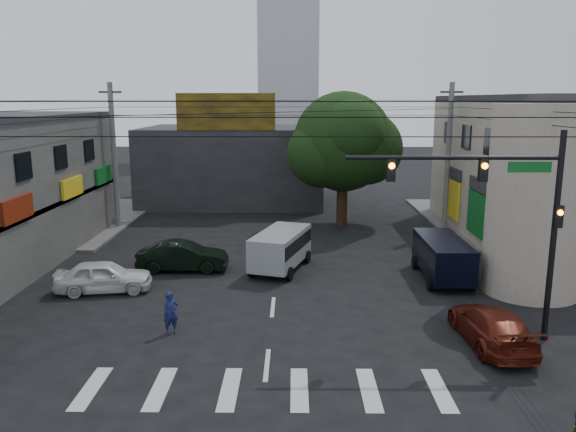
{
  "coord_description": "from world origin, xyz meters",
  "views": [
    {
      "loc": [
        0.83,
        -19.23,
        8.15
      ],
      "look_at": [
        0.59,
        4.0,
        3.32
      ],
      "focal_mm": 35.0,
      "sensor_mm": 36.0,
      "label": 1
    }
  ],
  "objects_px": {
    "street_tree": "(343,142)",
    "silver_minivan": "(281,251)",
    "utility_pole_far_left": "(114,157)",
    "white_compact": "(104,276)",
    "dark_sedan": "(183,256)",
    "navy_van": "(442,259)",
    "traffic_gantry": "(506,202)",
    "utility_pole_far_right": "(448,157)",
    "traffic_officer": "(171,313)",
    "maroon_sedan": "(491,326)"
  },
  "relations": [
    {
      "from": "street_tree",
      "to": "traffic_officer",
      "type": "xyz_separation_m",
      "value": [
        -7.51,
        -17.59,
        -4.71
      ]
    },
    {
      "from": "silver_minivan",
      "to": "dark_sedan",
      "type": "bearing_deg",
      "value": 109.86
    },
    {
      "from": "white_compact",
      "to": "traffic_officer",
      "type": "relative_size",
      "value": 2.79
    },
    {
      "from": "white_compact",
      "to": "silver_minivan",
      "type": "relative_size",
      "value": 0.89
    },
    {
      "from": "white_compact",
      "to": "silver_minivan",
      "type": "xyz_separation_m",
      "value": [
        7.55,
        3.31,
        0.26
      ]
    },
    {
      "from": "maroon_sedan",
      "to": "navy_van",
      "type": "xyz_separation_m",
      "value": [
        0.15,
        7.02,
        0.3
      ]
    },
    {
      "from": "street_tree",
      "to": "navy_van",
      "type": "xyz_separation_m",
      "value": [
        3.68,
        -11.34,
        -4.52
      ]
    },
    {
      "from": "street_tree",
      "to": "silver_minivan",
      "type": "height_order",
      "value": "street_tree"
    },
    {
      "from": "utility_pole_far_right",
      "to": "traffic_officer",
      "type": "distance_m",
      "value": 22.05
    },
    {
      "from": "silver_minivan",
      "to": "utility_pole_far_left",
      "type": "bearing_deg",
      "value": 67.39
    },
    {
      "from": "traffic_gantry",
      "to": "navy_van",
      "type": "relative_size",
      "value": 1.52
    },
    {
      "from": "silver_minivan",
      "to": "traffic_officer",
      "type": "relative_size",
      "value": 3.12
    },
    {
      "from": "dark_sedan",
      "to": "silver_minivan",
      "type": "distance_m",
      "value": 4.74
    },
    {
      "from": "utility_pole_far_right",
      "to": "silver_minivan",
      "type": "height_order",
      "value": "utility_pole_far_right"
    },
    {
      "from": "street_tree",
      "to": "traffic_gantry",
      "type": "bearing_deg",
      "value": -78.01
    },
    {
      "from": "street_tree",
      "to": "dark_sedan",
      "type": "height_order",
      "value": "street_tree"
    },
    {
      "from": "utility_pole_far_left",
      "to": "navy_van",
      "type": "xyz_separation_m",
      "value": [
        18.18,
        -10.34,
        -3.65
      ]
    },
    {
      "from": "utility_pole_far_left",
      "to": "silver_minivan",
      "type": "distance_m",
      "value": 14.39
    },
    {
      "from": "white_compact",
      "to": "navy_van",
      "type": "xyz_separation_m",
      "value": [
        15.03,
        1.88,
        0.26
      ]
    },
    {
      "from": "utility_pole_far_left",
      "to": "white_compact",
      "type": "xyz_separation_m",
      "value": [
        3.15,
        -12.22,
        -3.91
      ]
    },
    {
      "from": "street_tree",
      "to": "utility_pole_far_right",
      "type": "relative_size",
      "value": 0.95
    },
    {
      "from": "utility_pole_far_left",
      "to": "white_compact",
      "type": "height_order",
      "value": "utility_pole_far_left"
    },
    {
      "from": "street_tree",
      "to": "dark_sedan",
      "type": "bearing_deg",
      "value": -130.1
    },
    {
      "from": "dark_sedan",
      "to": "silver_minivan",
      "type": "bearing_deg",
      "value": -88.86
    },
    {
      "from": "traffic_gantry",
      "to": "navy_van",
      "type": "height_order",
      "value": "traffic_gantry"
    },
    {
      "from": "traffic_gantry",
      "to": "traffic_officer",
      "type": "height_order",
      "value": "traffic_gantry"
    },
    {
      "from": "traffic_gantry",
      "to": "maroon_sedan",
      "type": "relative_size",
      "value": 1.56
    },
    {
      "from": "street_tree",
      "to": "silver_minivan",
      "type": "distance_m",
      "value": 11.54
    },
    {
      "from": "utility_pole_far_right",
      "to": "white_compact",
      "type": "xyz_separation_m",
      "value": [
        -17.85,
        -12.22,
        -3.91
      ]
    },
    {
      "from": "utility_pole_far_left",
      "to": "maroon_sedan",
      "type": "bearing_deg",
      "value": -43.92
    },
    {
      "from": "traffic_gantry",
      "to": "utility_pole_far_left",
      "type": "height_order",
      "value": "utility_pole_far_left"
    },
    {
      "from": "silver_minivan",
      "to": "maroon_sedan",
      "type": "bearing_deg",
      "value": -121.89
    },
    {
      "from": "dark_sedan",
      "to": "utility_pole_far_left",
      "type": "bearing_deg",
      "value": 31.63
    },
    {
      "from": "street_tree",
      "to": "navy_van",
      "type": "bearing_deg",
      "value": -72.03
    },
    {
      "from": "street_tree",
      "to": "silver_minivan",
      "type": "bearing_deg",
      "value": -110.99
    },
    {
      "from": "traffic_gantry",
      "to": "traffic_officer",
      "type": "distance_m",
      "value": 12.05
    },
    {
      "from": "dark_sedan",
      "to": "navy_van",
      "type": "relative_size",
      "value": 0.92
    },
    {
      "from": "traffic_gantry",
      "to": "utility_pole_far_right",
      "type": "relative_size",
      "value": 0.78
    },
    {
      "from": "dark_sedan",
      "to": "white_compact",
      "type": "xyz_separation_m",
      "value": [
        -2.82,
        -3.09,
        -0.02
      ]
    },
    {
      "from": "white_compact",
      "to": "navy_van",
      "type": "bearing_deg",
      "value": -92.23
    },
    {
      "from": "silver_minivan",
      "to": "navy_van",
      "type": "xyz_separation_m",
      "value": [
        7.48,
        -1.43,
        0.0
      ]
    },
    {
      "from": "street_tree",
      "to": "utility_pole_far_left",
      "type": "bearing_deg",
      "value": -176.05
    },
    {
      "from": "traffic_gantry",
      "to": "utility_pole_far_right",
      "type": "height_order",
      "value": "utility_pole_far_right"
    },
    {
      "from": "utility_pole_far_left",
      "to": "maroon_sedan",
      "type": "relative_size",
      "value": 2.0
    },
    {
      "from": "street_tree",
      "to": "silver_minivan",
      "type": "xyz_separation_m",
      "value": [
        -3.8,
        -9.91,
        -4.52
      ]
    },
    {
      "from": "navy_van",
      "to": "traffic_gantry",
      "type": "bearing_deg",
      "value": -178.56
    },
    {
      "from": "traffic_gantry",
      "to": "street_tree",
      "type": "bearing_deg",
      "value": 101.99
    },
    {
      "from": "white_compact",
      "to": "silver_minivan",
      "type": "bearing_deg",
      "value": -75.68
    },
    {
      "from": "street_tree",
      "to": "white_compact",
      "type": "bearing_deg",
      "value": -130.66
    },
    {
      "from": "traffic_gantry",
      "to": "utility_pole_far_left",
      "type": "relative_size",
      "value": 0.78
    }
  ]
}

